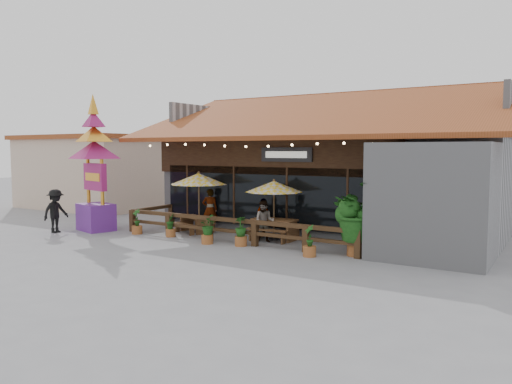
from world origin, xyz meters
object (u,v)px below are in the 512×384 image
Objects in this scene: thai_sign_tower at (94,153)px; tropical_plant at (358,213)px; pedestrian at (56,211)px; picnic_table_right at (274,226)px; umbrella_right at (274,187)px; picnic_table_left at (195,221)px; umbrella_left at (199,179)px.

thai_sign_tower is 11.34m from tropical_plant.
tropical_plant is 12.28m from pedestrian.
picnic_table_right is at bearing 164.21° from tropical_plant.
umbrella_right is 7.83m from thai_sign_tower.
pedestrian is (-4.76, -3.07, 0.44)m from picnic_table_left.
thai_sign_tower is at bearing -39.41° from pedestrian.
umbrella_right is at bearing 163.89° from tropical_plant.
thai_sign_tower is at bearing -164.91° from picnic_table_right.
umbrella_right is 0.42× the size of thai_sign_tower.
umbrella_right is 1.46m from picnic_table_right.
picnic_table_left is 5.07m from thai_sign_tower.
umbrella_left is 5.99m from pedestrian.
tropical_plant is at bearing -7.41° from umbrella_left.
umbrella_right is at bearing -71.72° from pedestrian.
umbrella_left is 7.26m from tropical_plant.
picnic_table_right is 8.21m from thai_sign_tower.
umbrella_left is at bearing -60.35° from pedestrian.
picnic_table_left is at bearing 25.16° from thai_sign_tower.
picnic_table_right is 0.71× the size of tropical_plant.
picnic_table_right is (3.66, 0.22, 0.09)m from picnic_table_left.
tropical_plant reaches higher than umbrella_right.
thai_sign_tower is (-7.49, -2.02, 2.69)m from picnic_table_right.
umbrella_left is 0.50× the size of thai_sign_tower.
tropical_plant is (3.65, -1.03, 0.83)m from picnic_table_right.
umbrella_left is at bearing -177.77° from umbrella_right.
pedestrian reaches higher than picnic_table_right.
umbrella_left is 4.54m from thai_sign_tower.
pedestrian is at bearing -158.66° from picnic_table_right.
thai_sign_tower is (-7.45, -2.05, 1.23)m from umbrella_right.
picnic_table_left is at bearing 173.64° from tropical_plant.
picnic_table_left is 5.68m from pedestrian.
tropical_plant is at bearing -15.79° from picnic_table_right.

